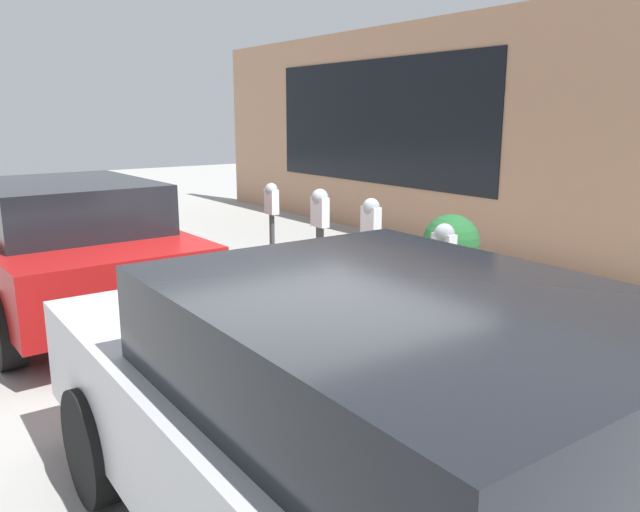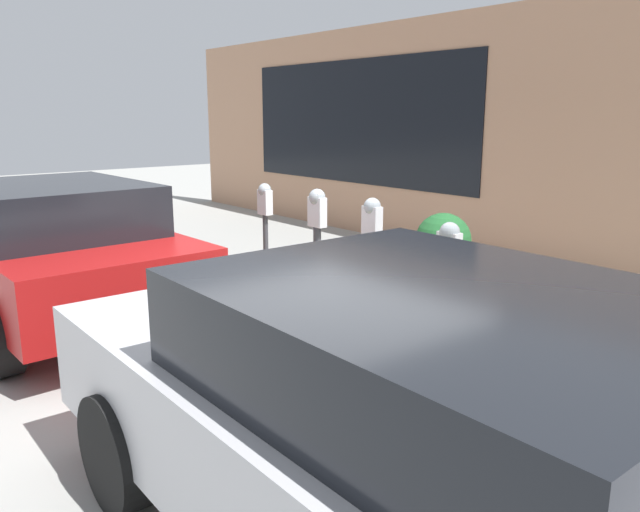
% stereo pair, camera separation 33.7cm
% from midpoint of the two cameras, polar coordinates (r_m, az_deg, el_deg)
% --- Properties ---
extents(ground_plane, '(40.00, 40.00, 0.00)m').
position_cam_midpoint_polar(ground_plane, '(5.85, -2.48, -8.73)').
color(ground_plane, '#999993').
extents(curb_strip, '(19.00, 0.16, 0.04)m').
position_cam_midpoint_polar(curb_strip, '(5.80, -3.12, -8.72)').
color(curb_strip, gold).
rests_on(curb_strip, ground_plane).
extents(building_facade, '(19.00, 0.17, 3.64)m').
position_cam_midpoint_polar(building_facade, '(8.88, 21.46, 9.92)').
color(building_facade, tan).
rests_on(building_facade, ground_plane).
extents(parking_meter_nearest, '(0.19, 0.16, 1.35)m').
position_cam_midpoint_polar(parking_meter_nearest, '(4.88, 9.70, -1.10)').
color(parking_meter_nearest, '#38383D').
rests_on(parking_meter_nearest, ground_plane).
extents(parking_meter_second, '(0.18, 0.15, 1.45)m').
position_cam_midpoint_polar(parking_meter_second, '(5.45, 2.97, 0.94)').
color(parking_meter_second, '#38383D').
rests_on(parking_meter_second, ground_plane).
extents(parking_meter_middle, '(0.19, 0.16, 1.46)m').
position_cam_midpoint_polar(parking_meter_middle, '(6.05, -1.86, 1.75)').
color(parking_meter_middle, '#38383D').
rests_on(parking_meter_middle, ground_plane).
extents(parking_meter_fourth, '(0.16, 0.14, 1.44)m').
position_cam_midpoint_polar(parking_meter_fourth, '(6.73, -6.46, 3.23)').
color(parking_meter_fourth, '#38383D').
rests_on(parking_meter_fourth, ground_plane).
extents(planter_box, '(1.24, 0.96, 1.11)m').
position_cam_midpoint_polar(planter_box, '(6.97, 9.70, -1.69)').
color(planter_box, gray).
rests_on(planter_box, ground_plane).
extents(parked_car_front, '(4.35, 2.03, 1.44)m').
position_cam_midpoint_polar(parked_car_front, '(2.98, 5.89, -14.95)').
color(parked_car_front, '#B7B7BC').
rests_on(parked_car_front, ground_plane).
extents(parked_car_middle, '(3.98, 1.88, 1.47)m').
position_cam_midpoint_polar(parked_car_middle, '(7.13, -24.37, 0.63)').
color(parked_car_middle, maroon).
rests_on(parked_car_middle, ground_plane).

